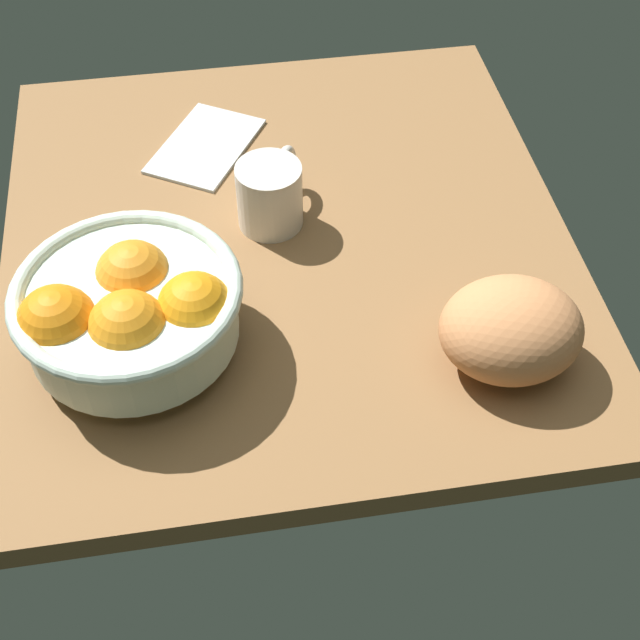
# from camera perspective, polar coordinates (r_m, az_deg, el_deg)

# --- Properties ---
(ground_plane) EXTENTS (0.69, 0.62, 0.03)m
(ground_plane) POSITION_cam_1_polar(r_m,az_deg,el_deg) (1.01, -2.11, 4.87)
(ground_plane) COLOR brown
(fruit_bowl) EXTENTS (0.22, 0.22, 0.11)m
(fruit_bowl) POSITION_cam_1_polar(r_m,az_deg,el_deg) (0.85, -12.14, 0.62)
(fruit_bowl) COLOR silver
(fruit_bowl) RESTS_ON ground
(bread_loaf) EXTENTS (0.13, 0.15, 0.09)m
(bread_loaf) POSITION_cam_1_polar(r_m,az_deg,el_deg) (0.86, 12.14, -0.62)
(bread_loaf) COLOR #CB8350
(bread_loaf) RESTS_ON ground
(napkin_folded) EXTENTS (0.18, 0.16, 0.01)m
(napkin_folded) POSITION_cam_1_polar(r_m,az_deg,el_deg) (1.12, -7.37, 11.09)
(napkin_folded) COLOR silver
(napkin_folded) RESTS_ON ground
(mug) EXTENTS (0.11, 0.08, 0.08)m
(mug) POSITION_cam_1_polar(r_m,az_deg,el_deg) (0.99, -3.17, 8.09)
(mug) COLOR silver
(mug) RESTS_ON ground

